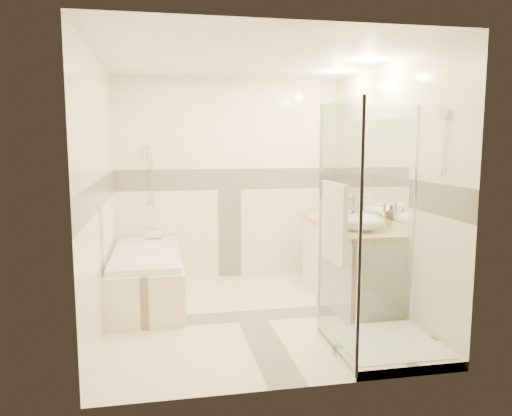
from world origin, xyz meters
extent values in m
cube|color=beige|center=(0.00, 0.00, -0.01)|extent=(2.80, 3.00, 0.01)
cube|color=white|center=(0.00, 0.00, 2.50)|extent=(2.80, 3.00, 0.01)
cube|color=beige|center=(0.00, 1.50, 1.25)|extent=(2.80, 0.01, 2.50)
cube|color=beige|center=(0.00, -1.50, 1.25)|extent=(2.80, 0.01, 2.50)
cube|color=beige|center=(-1.40, 0.00, 1.25)|extent=(0.01, 3.00, 2.50)
cube|color=beige|center=(1.40, 0.00, 1.25)|extent=(0.01, 3.00, 2.50)
cube|color=white|center=(1.39, 0.30, 1.45)|extent=(0.01, 1.60, 1.00)
cylinder|color=silver|center=(-0.97, 1.47, 1.35)|extent=(0.02, 0.02, 0.70)
cube|color=beige|center=(-1.02, 0.65, 0.25)|extent=(0.75, 1.70, 0.50)
cube|color=white|center=(-1.02, 0.65, 0.53)|extent=(0.69, 1.60, 0.06)
ellipsoid|color=white|center=(-1.02, 0.65, 0.48)|extent=(0.56, 1.40, 0.16)
cube|color=white|center=(1.12, 0.30, 0.40)|extent=(0.55, 1.60, 0.80)
cylinder|color=silver|center=(0.83, -0.10, 0.55)|extent=(0.01, 0.24, 0.01)
cylinder|color=silver|center=(0.83, 0.70, 0.55)|extent=(0.01, 0.24, 0.01)
cube|color=#DEC175|center=(1.12, 0.30, 0.83)|extent=(0.57, 1.62, 0.05)
cube|color=beige|center=(0.95, -1.05, 0.04)|extent=(0.90, 0.90, 0.08)
cube|color=white|center=(0.95, -1.05, 0.09)|extent=(0.80, 0.80, 0.01)
cube|color=white|center=(0.51, -1.05, 1.04)|extent=(0.01, 0.90, 2.00)
cube|color=white|center=(0.95, -0.61, 1.04)|extent=(0.90, 0.01, 2.00)
cylinder|color=silver|center=(0.50, -1.50, 1.04)|extent=(0.03, 0.03, 2.00)
cylinder|color=silver|center=(0.50, -0.60, 1.04)|extent=(0.03, 0.03, 2.00)
cylinder|color=silver|center=(1.40, -0.60, 1.04)|extent=(0.03, 0.03, 2.00)
cylinder|color=silver|center=(1.36, -1.05, 1.95)|extent=(0.03, 0.10, 0.10)
cylinder|color=silver|center=(0.47, -1.05, 1.40)|extent=(0.02, 0.60, 0.02)
cube|color=white|center=(0.47, -1.05, 1.10)|extent=(0.04, 0.48, 0.62)
ellipsoid|color=white|center=(1.10, 0.69, 0.92)|extent=(0.36, 0.36, 0.15)
ellipsoid|color=white|center=(1.10, -0.12, 0.94)|extent=(0.43, 0.43, 0.17)
cylinder|color=silver|center=(1.33, 0.69, 0.98)|extent=(0.03, 0.03, 0.27)
cylinder|color=silver|center=(1.28, 0.69, 1.10)|extent=(0.10, 0.02, 0.02)
cylinder|color=silver|center=(1.33, -0.12, 0.98)|extent=(0.03, 0.03, 0.27)
cylinder|color=silver|center=(1.28, -0.12, 1.10)|extent=(0.10, 0.02, 0.02)
imported|color=black|center=(1.10, 0.15, 0.93)|extent=(0.08, 0.08, 0.16)
imported|color=black|center=(1.10, 0.42, 0.93)|extent=(0.17, 0.17, 0.17)
cube|color=white|center=(1.10, 0.97, 0.89)|extent=(0.14, 0.23, 0.07)
cylinder|color=white|center=(-0.95, 1.32, 0.61)|extent=(0.21, 0.09, 0.09)
camera|label=1|loc=(-0.86, -4.70, 1.73)|focal=35.00mm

